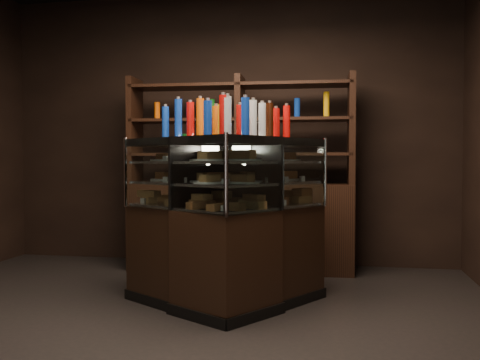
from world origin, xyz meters
name	(u,v)px	position (x,y,z in m)	size (l,w,h in m)	color
ground	(148,331)	(0.00, 0.00, 0.00)	(5.00, 5.00, 0.00)	black
room_shell	(146,37)	(0.00, 0.00, 1.94)	(5.02, 5.02, 3.01)	black
display_case	(226,249)	(0.38, 0.70, 0.45)	(1.63, 1.35, 1.32)	black
food_display	(226,175)	(0.38, 0.70, 1.03)	(1.28, 1.04, 0.41)	#B0773F
bottles_top	(226,120)	(0.38, 0.71, 1.45)	(1.11, 0.90, 0.30)	yellow
potted_conifer	(230,258)	(0.46, 0.45, 0.42)	(0.34, 0.34, 0.74)	black
back_shelving	(240,212)	(0.24, 2.05, 0.61)	(2.32, 0.51, 2.00)	black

